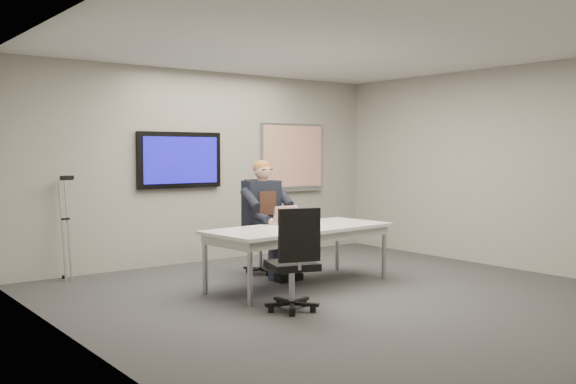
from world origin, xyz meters
TOP-DOWN VIEW (x-y plane):
  - floor at (0.00, 0.00)m, footprint 6.00×6.00m
  - ceiling at (0.00, 0.00)m, footprint 6.00×6.00m
  - wall_back at (0.00, 3.00)m, footprint 6.00×0.02m
  - wall_left at (-3.00, 0.00)m, footprint 0.02×6.00m
  - wall_right at (3.00, 0.00)m, footprint 0.02×6.00m
  - conference_table at (-0.08, 0.73)m, footprint 2.41×1.16m
  - tv_display at (-0.50, 2.95)m, footprint 1.30×0.09m
  - whiteboard at (1.55, 2.97)m, footprint 1.25×0.08m
  - office_chair_far at (0.01, 1.69)m, footprint 0.58×0.58m
  - office_chair_near at (-0.90, -0.21)m, footprint 0.64×0.64m
  - seated_person at (-0.00, 1.44)m, footprint 0.50×0.85m
  - crutch at (-2.19, 2.82)m, footprint 0.27×0.52m
  - laptop at (-0.06, 0.96)m, footprint 0.34×0.32m
  - name_tent at (-0.17, 0.56)m, footprint 0.22×0.07m
  - pen at (-0.21, 0.39)m, footprint 0.01×0.15m

SIDE VIEW (x-z plane):
  - floor at x=0.00m, z-range -0.01..0.01m
  - office_chair_far at x=0.01m, z-range -0.17..0.75m
  - office_chair_near at x=-0.90m, z-range -0.20..0.87m
  - seated_person at x=0.00m, z-range -0.15..1.36m
  - conference_table at x=-0.08m, z-range 0.28..1.00m
  - crutch at x=-2.19m, z-range -0.01..1.37m
  - pen at x=-0.21m, z-range 0.72..0.73m
  - name_tent at x=-0.17m, z-range 0.72..0.81m
  - laptop at x=-0.06m, z-range 0.66..0.89m
  - wall_back at x=0.00m, z-range 0.00..2.80m
  - wall_left at x=-3.00m, z-range 0.00..2.80m
  - wall_right at x=3.00m, z-range 0.00..2.80m
  - tv_display at x=-0.50m, z-range 1.10..1.90m
  - whiteboard at x=1.55m, z-range 0.98..2.08m
  - ceiling at x=0.00m, z-range 2.79..2.81m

